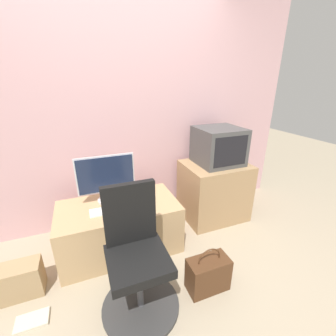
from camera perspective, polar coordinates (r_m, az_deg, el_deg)
ground_plane at (r=2.07m, az=-2.65°, el=-31.18°), size 12.00×12.00×0.00m
wall_back at (r=2.57m, az=-13.13°, el=13.37°), size 4.40×0.05×2.60m
desk at (r=2.40m, az=-12.05°, el=-14.38°), size 1.15×0.62×0.51m
side_stand at (r=2.87m, az=11.54°, el=-5.60°), size 0.75×0.60×0.71m
main_monitor at (r=2.26m, az=-15.38°, el=-2.58°), size 0.55×0.21×0.48m
keyboard at (r=2.19m, az=-14.31°, el=-10.25°), size 0.38×0.13×0.01m
mouse at (r=2.22m, az=-7.71°, el=-9.06°), size 0.06×0.04×0.03m
crt_tv at (r=2.69m, az=12.69°, el=5.51°), size 0.50×0.49×0.42m
office_chair at (r=1.80m, az=-7.91°, el=-22.86°), size 0.59×0.59×0.98m
cardboard_box_lower at (r=2.34m, az=-33.55°, el=-22.70°), size 0.34×0.19×0.28m
handbag at (r=2.07m, az=10.12°, el=-24.96°), size 0.34×0.18×0.41m
book at (r=2.20m, az=-31.23°, el=-30.25°), size 0.22×0.14×0.02m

